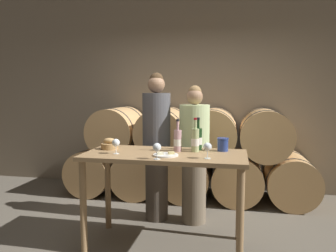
% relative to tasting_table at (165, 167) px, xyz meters
% --- Properties ---
extents(ground_plane, '(10.00, 10.00, 0.00)m').
position_rel_tasting_table_xyz_m(ground_plane, '(0.00, 0.00, -0.81)').
color(ground_plane, '#665E51').
extents(stone_wall_back, '(10.00, 0.12, 3.20)m').
position_rel_tasting_table_xyz_m(stone_wall_back, '(0.00, 2.13, 0.79)').
color(stone_wall_back, gray).
rests_on(stone_wall_back, ground_plane).
extents(barrel_stack, '(3.55, 0.87, 1.31)m').
position_rel_tasting_table_xyz_m(barrel_stack, '(-0.00, 1.57, -0.20)').
color(barrel_stack, tan).
rests_on(barrel_stack, ground_plane).
extents(tasting_table, '(1.57, 0.73, 0.95)m').
position_rel_tasting_table_xyz_m(tasting_table, '(0.00, 0.00, 0.00)').
color(tasting_table, '#99754C').
rests_on(tasting_table, ground_plane).
extents(person_left, '(0.33, 0.33, 1.76)m').
position_rel_tasting_table_xyz_m(person_left, '(-0.25, 0.67, 0.09)').
color(person_left, '#4C4238').
rests_on(person_left, ground_plane).
extents(person_right, '(0.35, 0.35, 1.61)m').
position_rel_tasting_table_xyz_m(person_right, '(0.20, 0.67, 0.00)').
color(person_right, '#756651').
rests_on(person_right, ground_plane).
extents(wine_bottle_red, '(0.08, 0.08, 0.33)m').
position_rel_tasting_table_xyz_m(wine_bottle_red, '(0.30, 0.23, 0.25)').
color(wine_bottle_red, '#193819').
rests_on(wine_bottle_red, tasting_table).
extents(wine_bottle_white, '(0.08, 0.08, 0.34)m').
position_rel_tasting_table_xyz_m(wine_bottle_white, '(0.28, 0.13, 0.25)').
color(wine_bottle_white, '#ADBC7F').
rests_on(wine_bottle_white, tasting_table).
extents(wine_bottle_rose, '(0.08, 0.08, 0.33)m').
position_rel_tasting_table_xyz_m(wine_bottle_rose, '(0.10, 0.12, 0.25)').
color(wine_bottle_rose, '#BC8E93').
rests_on(wine_bottle_rose, tasting_table).
extents(blue_crock, '(0.12, 0.12, 0.13)m').
position_rel_tasting_table_xyz_m(blue_crock, '(0.55, 0.22, 0.21)').
color(blue_crock, navy).
rests_on(blue_crock, tasting_table).
extents(bread_basket, '(0.18, 0.18, 0.12)m').
position_rel_tasting_table_xyz_m(bread_basket, '(-0.61, 0.10, 0.18)').
color(bread_basket, '#A87F4C').
rests_on(bread_basket, tasting_table).
extents(cheese_plate, '(0.23, 0.23, 0.04)m').
position_rel_tasting_table_xyz_m(cheese_plate, '(0.03, -0.13, 0.14)').
color(cheese_plate, white).
rests_on(cheese_plate, tasting_table).
extents(wine_glass_far_left, '(0.08, 0.08, 0.15)m').
position_rel_tasting_table_xyz_m(wine_glass_far_left, '(-0.45, -0.13, 0.24)').
color(wine_glass_far_left, white).
rests_on(wine_glass_far_left, tasting_table).
extents(wine_glass_left, '(0.08, 0.08, 0.15)m').
position_rel_tasting_table_xyz_m(wine_glass_left, '(-0.01, -0.30, 0.24)').
color(wine_glass_left, white).
rests_on(wine_glass_left, tasting_table).
extents(wine_glass_center, '(0.08, 0.08, 0.15)m').
position_rel_tasting_table_xyz_m(wine_glass_center, '(0.43, -0.18, 0.24)').
color(wine_glass_center, white).
rests_on(wine_glass_center, tasting_table).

